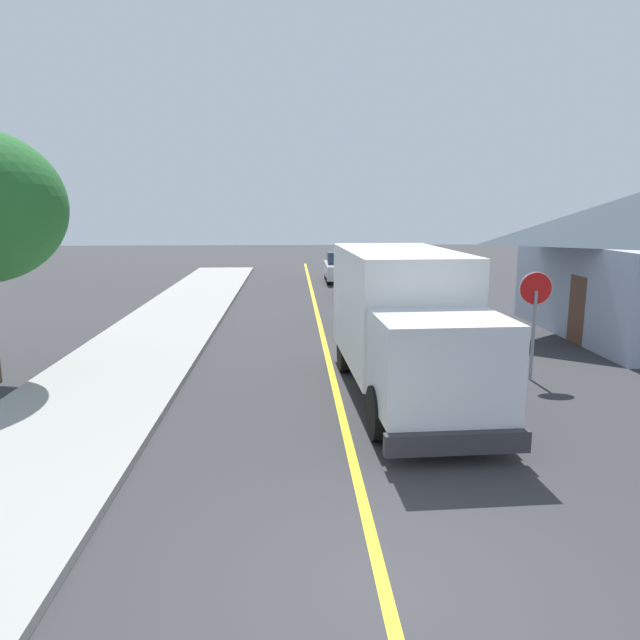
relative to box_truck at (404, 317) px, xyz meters
name	(u,v)px	position (x,y,z in m)	size (l,w,h in m)	color
ground_plane	(385,591)	(-1.48, -6.90, -1.77)	(120.00, 120.00, 0.00)	#303033
sidewalk_curb	(38,448)	(-6.88, -2.90, -1.69)	(3.60, 60.00, 0.15)	gray
centre_line_yellow	(328,359)	(-1.48, 3.10, -1.76)	(0.16, 56.00, 0.01)	gold
box_truck	(404,317)	(0.00, 0.00, 0.00)	(2.71, 7.28, 3.20)	silver
parked_car_near	(381,305)	(0.62, 7.42, -0.97)	(1.86, 4.43, 1.67)	#4C564C
parked_car_mid	(359,282)	(0.57, 13.86, -0.97)	(1.90, 4.44, 1.67)	silver
parked_car_far	(341,268)	(0.33, 20.42, -0.97)	(1.85, 4.42, 1.67)	#B7B7BC
stop_sign	(535,305)	(3.34, 0.96, 0.09)	(0.80, 0.10, 2.65)	gray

